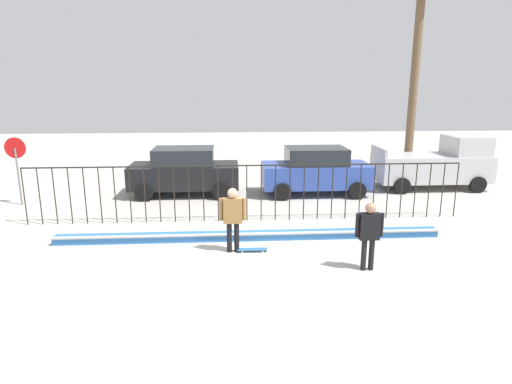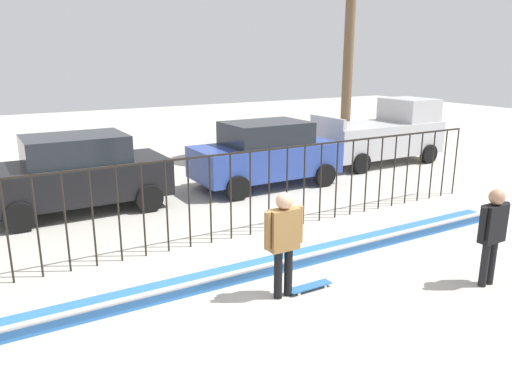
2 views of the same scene
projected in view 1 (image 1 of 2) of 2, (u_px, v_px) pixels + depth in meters
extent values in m
plane|color=#ADA89E|center=(252.00, 252.00, 11.64)|extent=(60.00, 60.00, 0.00)
cube|color=#2D6BB7|center=(250.00, 236.00, 12.60)|extent=(11.00, 0.36, 0.22)
cylinder|color=#B2B2B7|center=(250.00, 234.00, 12.40)|extent=(11.00, 0.09, 0.09)
cylinder|color=black|center=(24.00, 197.00, 13.73)|extent=(0.04, 0.04, 1.85)
cylinder|color=black|center=(40.00, 196.00, 13.76)|extent=(0.04, 0.04, 1.85)
cylinder|color=black|center=(55.00, 196.00, 13.79)|extent=(0.04, 0.04, 1.85)
cylinder|color=black|center=(70.00, 196.00, 13.81)|extent=(0.04, 0.04, 1.85)
cylinder|color=black|center=(85.00, 196.00, 13.84)|extent=(0.04, 0.04, 1.85)
cylinder|color=black|center=(100.00, 195.00, 13.87)|extent=(0.04, 0.04, 1.85)
cylinder|color=black|center=(115.00, 195.00, 13.90)|extent=(0.04, 0.04, 1.85)
cylinder|color=black|center=(130.00, 195.00, 13.93)|extent=(0.04, 0.04, 1.85)
cylinder|color=black|center=(145.00, 195.00, 13.96)|extent=(0.04, 0.04, 1.85)
cylinder|color=black|center=(160.00, 194.00, 13.99)|extent=(0.04, 0.04, 1.85)
cylinder|color=black|center=(174.00, 194.00, 14.02)|extent=(0.04, 0.04, 1.85)
cylinder|color=black|center=(189.00, 194.00, 14.05)|extent=(0.04, 0.04, 1.85)
cylinder|color=black|center=(203.00, 194.00, 14.08)|extent=(0.04, 0.04, 1.85)
cylinder|color=black|center=(218.00, 193.00, 14.11)|extent=(0.04, 0.04, 1.85)
cylinder|color=black|center=(232.00, 193.00, 14.14)|extent=(0.04, 0.04, 1.85)
cylinder|color=black|center=(247.00, 193.00, 14.16)|extent=(0.04, 0.04, 1.85)
cylinder|color=black|center=(261.00, 193.00, 14.19)|extent=(0.04, 0.04, 1.85)
cylinder|color=black|center=(275.00, 193.00, 14.22)|extent=(0.04, 0.04, 1.85)
cylinder|color=black|center=(290.00, 192.00, 14.25)|extent=(0.04, 0.04, 1.85)
cylinder|color=black|center=(304.00, 192.00, 14.28)|extent=(0.04, 0.04, 1.85)
cylinder|color=black|center=(318.00, 192.00, 14.31)|extent=(0.04, 0.04, 1.85)
cylinder|color=black|center=(332.00, 192.00, 14.34)|extent=(0.04, 0.04, 1.85)
cylinder|color=black|center=(346.00, 191.00, 14.37)|extent=(0.04, 0.04, 1.85)
cylinder|color=black|center=(360.00, 191.00, 14.40)|extent=(0.04, 0.04, 1.85)
cylinder|color=black|center=(374.00, 191.00, 14.43)|extent=(0.04, 0.04, 1.85)
cylinder|color=black|center=(388.00, 191.00, 14.46)|extent=(0.04, 0.04, 1.85)
cylinder|color=black|center=(402.00, 191.00, 14.49)|extent=(0.04, 0.04, 1.85)
cylinder|color=black|center=(415.00, 190.00, 14.51)|extent=(0.04, 0.04, 1.85)
cylinder|color=black|center=(429.00, 190.00, 14.54)|extent=(0.04, 0.04, 1.85)
cylinder|color=black|center=(443.00, 190.00, 14.57)|extent=(0.04, 0.04, 1.85)
cylinder|color=black|center=(456.00, 190.00, 14.60)|extent=(0.04, 0.04, 1.85)
cube|color=black|center=(247.00, 166.00, 13.95)|extent=(14.00, 0.04, 0.04)
cylinder|color=black|center=(229.00, 237.00, 11.60)|extent=(0.14, 0.14, 0.81)
cylinder|color=black|center=(237.00, 237.00, 11.61)|extent=(0.14, 0.14, 0.81)
cube|color=olive|center=(233.00, 211.00, 11.43)|extent=(0.49, 0.21, 0.67)
sphere|color=tan|center=(232.00, 193.00, 11.32)|extent=(0.26, 0.26, 0.26)
cylinder|color=olive|center=(221.00, 209.00, 11.40)|extent=(0.11, 0.11, 0.60)
cylinder|color=olive|center=(244.00, 209.00, 11.44)|extent=(0.11, 0.11, 0.60)
cube|color=#26598C|center=(252.00, 249.00, 11.69)|extent=(0.80, 0.20, 0.02)
cylinder|color=silver|center=(262.00, 249.00, 11.78)|extent=(0.05, 0.03, 0.05)
cylinder|color=silver|center=(263.00, 251.00, 11.64)|extent=(0.05, 0.03, 0.05)
cylinder|color=silver|center=(242.00, 250.00, 11.75)|extent=(0.05, 0.03, 0.05)
cylinder|color=silver|center=(242.00, 252.00, 11.60)|extent=(0.05, 0.03, 0.05)
cylinder|color=black|center=(364.00, 255.00, 10.46)|extent=(0.13, 0.13, 0.78)
cylinder|color=black|center=(371.00, 254.00, 10.47)|extent=(0.13, 0.13, 0.78)
cube|color=black|center=(369.00, 226.00, 10.30)|extent=(0.47, 0.20, 0.64)
sphere|color=#A87A5B|center=(371.00, 208.00, 10.19)|extent=(0.25, 0.25, 0.25)
cylinder|color=black|center=(358.00, 225.00, 10.27)|extent=(0.10, 0.10, 0.57)
cylinder|color=black|center=(381.00, 225.00, 10.31)|extent=(0.10, 0.10, 0.57)
cube|color=black|center=(185.00, 175.00, 17.58)|extent=(4.30, 1.90, 0.90)
cube|color=#1E2328|center=(184.00, 156.00, 17.39)|extent=(2.37, 1.71, 0.66)
cylinder|color=black|center=(221.00, 181.00, 18.70)|extent=(0.68, 0.22, 0.68)
cylinder|color=black|center=(221.00, 191.00, 16.85)|extent=(0.68, 0.22, 0.68)
cylinder|color=black|center=(152.00, 182.00, 18.51)|extent=(0.68, 0.22, 0.68)
cylinder|color=black|center=(144.00, 193.00, 16.67)|extent=(0.68, 0.22, 0.68)
cube|color=#2D479E|center=(316.00, 175.00, 17.69)|extent=(4.30, 1.90, 0.90)
cube|color=#1E2328|center=(316.00, 156.00, 17.50)|extent=(2.37, 1.71, 0.66)
cylinder|color=black|center=(344.00, 180.00, 18.81)|extent=(0.68, 0.22, 0.68)
cylinder|color=black|center=(357.00, 191.00, 16.97)|extent=(0.68, 0.22, 0.68)
cylinder|color=black|center=(277.00, 181.00, 18.63)|extent=(0.68, 0.22, 0.68)
cylinder|color=black|center=(282.00, 192.00, 16.79)|extent=(0.68, 0.22, 0.68)
cube|color=#B7B7BC|center=(431.00, 168.00, 18.67)|extent=(4.70, 1.90, 1.10)
cube|color=#B7B7BC|center=(466.00, 145.00, 18.53)|extent=(1.50, 1.75, 0.80)
cube|color=#B7B7BC|center=(379.00, 151.00, 18.35)|extent=(0.12, 1.75, 0.36)
cylinder|color=black|center=(454.00, 175.00, 19.82)|extent=(0.68, 0.22, 0.68)
cylinder|color=black|center=(478.00, 185.00, 17.98)|extent=(0.68, 0.22, 0.68)
cylinder|color=black|center=(385.00, 176.00, 19.62)|extent=(0.68, 0.22, 0.68)
cylinder|color=black|center=(402.00, 186.00, 17.78)|extent=(0.68, 0.22, 0.68)
cylinder|color=slate|center=(19.00, 177.00, 16.02)|extent=(0.07, 0.07, 2.10)
cylinder|color=red|center=(15.00, 148.00, 15.78)|extent=(0.76, 0.02, 0.76)
cylinder|color=brown|center=(414.00, 89.00, 18.99)|extent=(0.36, 0.36, 8.31)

